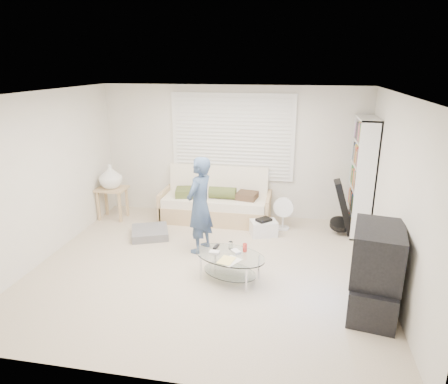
% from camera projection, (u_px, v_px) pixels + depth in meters
% --- Properties ---
extents(ground, '(5.00, 5.00, 0.00)m').
position_uv_depth(ground, '(208.00, 267.00, 5.90)').
color(ground, tan).
rests_on(ground, ground).
extents(room_shell, '(5.02, 4.52, 2.51)m').
position_uv_depth(room_shell, '(213.00, 152.00, 5.85)').
color(room_shell, silver).
rests_on(room_shell, ground).
extents(window_blinds, '(2.32, 0.08, 1.62)m').
position_uv_depth(window_blinds, '(232.00, 137.00, 7.48)').
color(window_blinds, silver).
rests_on(window_blinds, ground).
extents(futon_sofa, '(2.05, 0.83, 1.00)m').
position_uv_depth(futon_sofa, '(216.00, 203.00, 7.60)').
color(futon_sofa, tan).
rests_on(futon_sofa, ground).
extents(grey_floor_pillow, '(0.79, 0.79, 0.14)m').
position_uv_depth(grey_floor_pillow, '(150.00, 233.00, 6.93)').
color(grey_floor_pillow, slate).
rests_on(grey_floor_pillow, ground).
extents(side_table, '(0.54, 0.44, 1.07)m').
position_uv_depth(side_table, '(111.00, 179.00, 7.52)').
color(side_table, tan).
rests_on(side_table, ground).
extents(bookshelf, '(0.32, 0.85, 2.03)m').
position_uv_depth(bookshelf, '(361.00, 177.00, 6.84)').
color(bookshelf, white).
rests_on(bookshelf, ground).
extents(guitar_case, '(0.41, 0.36, 0.95)m').
position_uv_depth(guitar_case, '(343.00, 211.00, 6.91)').
color(guitar_case, black).
rests_on(guitar_case, ground).
extents(floor_fan, '(0.37, 0.24, 0.60)m').
position_uv_depth(floor_fan, '(283.00, 210.00, 7.16)').
color(floor_fan, white).
rests_on(floor_fan, ground).
extents(storage_bin, '(0.52, 0.44, 0.31)m').
position_uv_depth(storage_bin, '(264.00, 228.00, 6.95)').
color(storage_bin, white).
rests_on(storage_bin, ground).
extents(tv_unit, '(0.69, 1.06, 1.08)m').
position_uv_depth(tv_unit, '(375.00, 271.00, 4.73)').
color(tv_unit, black).
rests_on(tv_unit, ground).
extents(coffee_table, '(1.16, 0.93, 0.50)m').
position_uv_depth(coffee_table, '(230.00, 259.00, 5.48)').
color(coffee_table, silver).
rests_on(coffee_table, ground).
extents(standing_person, '(0.53, 0.65, 1.54)m').
position_uv_depth(standing_person, '(200.00, 205.00, 6.20)').
color(standing_person, '#34496E').
rests_on(standing_person, ground).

